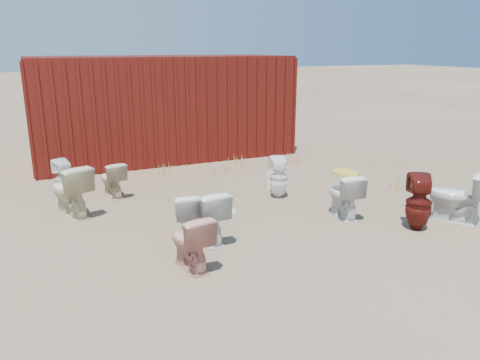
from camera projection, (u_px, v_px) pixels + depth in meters
name	position (u px, v px, depth m)	size (l,w,h in m)	color
ground	(256.00, 225.00, 7.12)	(100.00, 100.00, 0.00)	brown
shipping_container	(162.00, 107.00, 11.35)	(6.00, 2.40, 2.40)	#48110C
toilet_front_a	(188.00, 216.00, 6.50)	(0.39, 0.68, 0.70)	silver
toilet_front_pink	(190.00, 241.00, 5.63)	(0.39, 0.69, 0.70)	tan
toilet_front_c	(208.00, 216.00, 6.41)	(0.42, 0.74, 0.75)	white
toilet_front_maroon	(419.00, 202.00, 6.83)	(0.37, 0.38, 0.83)	#54130E
toilet_front_e	(456.00, 197.00, 7.13)	(0.45, 0.79, 0.81)	silver
toilet_back_a	(64.00, 179.00, 8.26)	(0.32, 0.33, 0.71)	silver
toilet_back_beige_left	(70.00, 191.00, 7.37)	(0.47, 0.83, 0.84)	beige
toilet_back_beige_right	(112.00, 179.00, 8.36)	(0.36, 0.63, 0.64)	beige
toilet_back_yellowlid	(344.00, 195.00, 7.36)	(0.40, 0.70, 0.72)	white
toilet_back_e	(279.00, 177.00, 8.32)	(0.33, 0.34, 0.74)	white
yellow_lid	(345.00, 172.00, 7.25)	(0.36, 0.45, 0.03)	yellow
loose_tank	(279.00, 177.00, 9.04)	(0.50, 0.20, 0.35)	white
loose_lid_near	(224.00, 211.00, 7.65)	(0.38, 0.49, 0.02)	#C1A78C
loose_lid_far	(209.00, 204.00, 7.99)	(0.36, 0.47, 0.02)	tan
weed_clump_a	(64.00, 184.00, 8.66)	(0.36, 0.36, 0.31)	#A57D42
weed_clump_b	(220.00, 168.00, 9.95)	(0.32, 0.32, 0.24)	#A57D42
weed_clump_c	(292.00, 157.00, 10.74)	(0.36, 0.36, 0.33)	#A57D42
weed_clump_d	(163.00, 169.00, 9.87)	(0.30, 0.30, 0.26)	#A57D42
weed_clump_e	(236.00, 159.00, 10.62)	(0.34, 0.34, 0.32)	#A57D42
weed_clump_f	(394.00, 183.00, 8.85)	(0.28, 0.28, 0.23)	#A57D42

